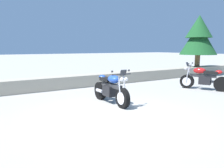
# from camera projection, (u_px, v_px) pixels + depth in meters

# --- Properties ---
(ground_plane) EXTENTS (120.00, 120.00, 0.00)m
(ground_plane) POSITION_uv_depth(u_px,v_px,m) (112.00, 116.00, 6.22)
(ground_plane) COLOR #A3A099
(stone_wall) EXTENTS (36.00, 0.80, 0.55)m
(stone_wall) POSITION_uv_depth(u_px,v_px,m) (52.00, 83.00, 10.15)
(stone_wall) COLOR #A89E89
(stone_wall) RESTS_ON ground
(motorcycle_blue_centre) EXTENTS (0.67, 2.06, 1.18)m
(motorcycle_blue_centre) POSITION_uv_depth(u_px,v_px,m) (111.00, 89.00, 7.56)
(motorcycle_blue_centre) COLOR black
(motorcycle_blue_centre) RESTS_ON ground
(motorcycle_red_far_right) EXTENTS (1.05, 1.96, 1.18)m
(motorcycle_red_far_right) POSITION_uv_depth(u_px,v_px,m) (203.00, 79.00, 10.05)
(motorcycle_red_far_right) COLOR black
(motorcycle_red_far_right) RESTS_ON ground
(pine_tree_mid_left) EXTENTS (2.43, 2.43, 3.40)m
(pine_tree_mid_left) POSITION_uv_depth(u_px,v_px,m) (199.00, 36.00, 15.32)
(pine_tree_mid_left) COLOR brown
(pine_tree_mid_left) RESTS_ON stone_wall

